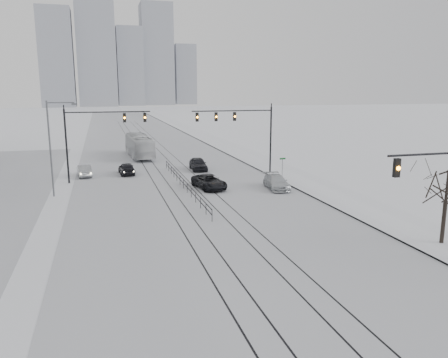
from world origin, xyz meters
The scene contains 18 objects.
ground centered at (0.00, 0.00, 0.00)m, with size 500.00×500.00×0.00m, color white.
road centered at (0.00, 60.00, 0.01)m, with size 22.00×260.00×0.02m, color silver.
sidewalk_east centered at (13.50, 60.00, 0.08)m, with size 5.00×260.00×0.16m, color white.
curb centered at (11.05, 60.00, 0.06)m, with size 0.10×260.00×0.12m, color gray.
tram_rails centered at (0.00, 40.00, 0.02)m, with size 5.30×180.00×0.01m.
skyline centered at (5.02, 273.63, 30.65)m, with size 96.00×48.00×72.00m.
traffic_mast_ne centered at (8.15, 34.99, 5.76)m, with size 9.60×0.37×8.00m.
traffic_mast_nw centered at (-8.52, 36.00, 5.57)m, with size 9.10×0.37×8.00m.
street_light_west centered at (-12.20, 30.00, 5.21)m, with size 2.73×0.25×9.00m.
bare_tree centered at (13.20, 9.00, 4.49)m, with size 4.40×4.40×6.10m.
median_fence centered at (0.00, 30.00, 0.53)m, with size 0.06×24.00×1.00m.
street_sign centered at (11.80, 32.00, 1.61)m, with size 0.70×0.06×2.40m.
sedan_sb_inner centered at (-5.15, 39.32, 0.72)m, with size 1.69×4.20×1.43m, color black.
sedan_sb_outer centered at (-10.00, 39.42, 0.68)m, with size 1.45×4.15×1.37m, color #919598.
sedan_nb_front centered at (2.54, 29.23, 0.71)m, with size 2.34×5.07×1.41m, color black.
sedan_nb_right centered at (9.13, 27.24, 0.69)m, with size 1.95×4.79×1.39m, color silver.
sedan_nb_far centered at (3.70, 39.79, 0.78)m, with size 1.85×4.59×1.56m, color black.
box_truck centered at (-2.45, 52.85, 1.67)m, with size 2.80×11.96×3.33m, color silver.
Camera 1 is at (-7.84, -13.23, 9.98)m, focal length 35.00 mm.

